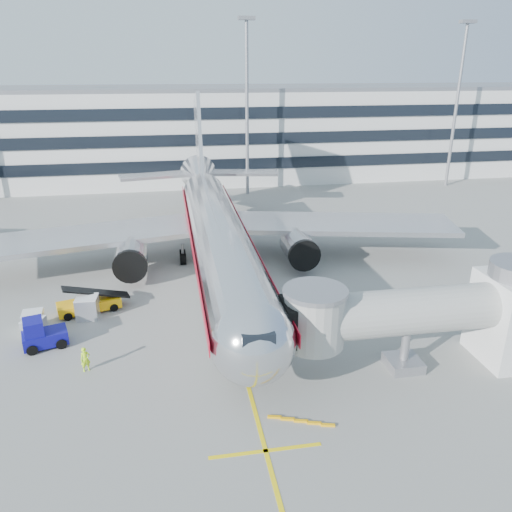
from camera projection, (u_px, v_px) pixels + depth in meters
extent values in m
plane|color=gray|center=(231.00, 324.00, 38.96)|extent=(180.00, 180.00, 0.00)
cube|color=yellow|center=(218.00, 275.00, 48.16)|extent=(0.25, 70.00, 0.01)
cube|color=yellow|center=(266.00, 451.00, 26.07)|extent=(6.00, 0.25, 0.01)
cylinder|color=silver|center=(219.00, 240.00, 44.83)|extent=(5.00, 36.00, 5.00)
sphere|color=silver|center=(253.00, 342.00, 28.26)|extent=(5.00, 5.00, 5.00)
cone|color=silver|center=(201.00, 180.00, 65.78)|extent=(5.00, 10.00, 5.00)
cube|color=black|center=(257.00, 338.00, 26.48)|extent=(1.80, 1.20, 0.90)
cube|color=#B7B7BC|center=(337.00, 224.00, 52.28)|extent=(24.95, 12.07, 0.50)
cube|color=#B7B7BC|center=(79.00, 237.00, 48.06)|extent=(24.95, 12.07, 0.50)
cylinder|color=#99999E|center=(299.00, 248.00, 48.68)|extent=(3.00, 4.20, 3.00)
cylinder|color=#99999E|center=(131.00, 259.00, 46.08)|extent=(3.00, 4.20, 3.00)
cylinder|color=black|center=(304.00, 256.00, 46.84)|extent=(3.10, 0.50, 3.10)
cylinder|color=black|center=(130.00, 267.00, 44.24)|extent=(3.10, 0.50, 3.10)
cube|color=#B7B7BC|center=(199.00, 146.00, 64.68)|extent=(0.45, 9.39, 13.72)
cube|color=#B7B7BC|center=(241.00, 173.00, 67.38)|extent=(10.41, 4.94, 0.35)
cube|color=#B7B7BC|center=(158.00, 175.00, 65.60)|extent=(10.41, 4.94, 0.35)
cylinder|color=gray|center=(247.00, 372.00, 31.27)|extent=(0.24, 0.24, 1.80)
cylinder|color=black|center=(247.00, 378.00, 31.43)|extent=(0.35, 0.90, 0.90)
cylinder|color=gray|center=(244.00, 249.00, 52.01)|extent=(0.30, 0.30, 2.00)
cylinder|color=gray|center=(183.00, 253.00, 50.97)|extent=(0.30, 0.30, 2.00)
cube|color=#A90C1D|center=(247.00, 236.00, 45.13)|extent=(0.06, 38.00, 0.90)
cube|color=#A90C1D|center=(191.00, 239.00, 44.31)|extent=(0.06, 38.00, 0.90)
cube|color=silver|center=(512.00, 318.00, 33.45)|extent=(4.00, 4.50, 6.00)
cylinder|color=#A8A8A3|center=(409.00, 311.00, 31.80)|extent=(13.00, 3.00, 3.00)
cylinder|color=#A8A8A3|center=(314.00, 319.00, 30.78)|extent=(3.80, 3.80, 3.40)
cylinder|color=gray|center=(315.00, 292.00, 30.11)|extent=(4.00, 4.00, 0.30)
cube|color=black|center=(294.00, 321.00, 30.57)|extent=(1.40, 2.60, 2.60)
cylinder|color=gray|center=(405.00, 347.00, 32.73)|extent=(0.56, 0.56, 3.20)
cube|color=gray|center=(403.00, 363.00, 33.17)|extent=(2.20, 2.20, 0.70)
cylinder|color=black|center=(390.00, 364.00, 33.03)|extent=(0.35, 0.70, 0.70)
cylinder|color=black|center=(416.00, 362.00, 33.32)|extent=(0.35, 0.70, 0.70)
cube|color=silver|center=(189.00, 134.00, 89.67)|extent=(150.00, 24.00, 15.00)
cube|color=black|center=(194.00, 165.00, 79.78)|extent=(150.00, 0.30, 1.80)
cube|color=black|center=(193.00, 140.00, 78.36)|extent=(150.00, 0.30, 1.80)
cube|color=black|center=(192.00, 114.00, 76.94)|extent=(150.00, 0.30, 1.80)
cube|color=gray|center=(187.00, 88.00, 86.90)|extent=(150.00, 24.00, 0.60)
cylinder|color=gray|center=(247.00, 112.00, 74.47)|extent=(0.50, 0.50, 25.00)
cube|color=gray|center=(246.00, 18.00, 69.95)|extent=(2.40, 1.20, 0.50)
cylinder|color=gray|center=(456.00, 109.00, 79.98)|extent=(0.50, 0.50, 25.00)
cube|color=gray|center=(468.00, 22.00, 75.47)|extent=(2.40, 1.20, 0.50)
cube|color=#F9AD0A|center=(89.00, 305.00, 40.70)|extent=(5.22, 3.11, 0.78)
cube|color=black|center=(88.00, 294.00, 40.34)|extent=(5.30, 2.64, 1.71)
cylinder|color=black|center=(65.00, 308.00, 40.71)|extent=(0.73, 0.49, 0.67)
cylinder|color=black|center=(68.00, 316.00, 39.40)|extent=(0.73, 0.49, 0.67)
cylinder|color=black|center=(110.00, 300.00, 42.20)|extent=(0.73, 0.49, 0.67)
cylinder|color=black|center=(114.00, 307.00, 40.89)|extent=(0.73, 0.49, 0.67)
cube|color=#0D0B7C|center=(45.00, 338.00, 35.61)|extent=(3.35, 2.47, 0.96)
cube|color=#0D0B7C|center=(33.00, 328.00, 35.00)|extent=(1.68, 1.90, 1.18)
cube|color=black|center=(33.00, 323.00, 34.87)|extent=(1.52, 1.66, 0.11)
cylinder|color=black|center=(31.00, 339.00, 36.00)|extent=(0.81, 0.52, 0.75)
cylinder|color=black|center=(32.00, 350.00, 34.65)|extent=(0.81, 0.52, 0.75)
cylinder|color=black|center=(59.00, 334.00, 36.79)|extent=(0.81, 0.52, 0.75)
cylinder|color=black|center=(61.00, 344.00, 35.44)|extent=(0.81, 0.52, 0.75)
cube|color=silver|center=(33.00, 322.00, 37.72)|extent=(1.60, 1.60, 1.51)
cube|color=white|center=(32.00, 313.00, 37.44)|extent=(1.60, 1.60, 0.06)
cube|color=silver|center=(88.00, 308.00, 39.69)|extent=(1.75, 1.75, 1.71)
cube|color=white|center=(86.00, 298.00, 39.38)|extent=(1.75, 1.75, 0.06)
cube|color=silver|center=(34.00, 328.00, 36.84)|extent=(1.73, 1.73, 1.44)
cube|color=white|center=(33.00, 319.00, 36.58)|extent=(1.73, 1.73, 0.05)
imported|color=#C2FF1A|center=(85.00, 359.00, 32.67)|extent=(0.73, 0.61, 1.71)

